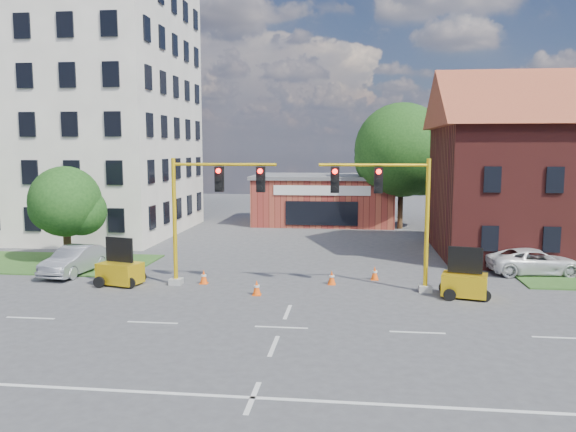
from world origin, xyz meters
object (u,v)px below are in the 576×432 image
object	(u,v)px
trailer_west	(120,271)
trailer_east	(464,282)
signal_mast_west	(207,206)
signal_mast_east	(391,208)
pickup_white	(535,262)

from	to	relation	value
trailer_west	trailer_east	bearing A→B (deg)	14.22
signal_mast_west	trailer_east	size ratio (longest dim) A/B	2.84
signal_mast_east	trailer_east	xyz separation A→B (m)	(3.26, -0.81, -3.24)
trailer_west	trailer_east	world-z (taller)	trailer_west
pickup_white	signal_mast_east	bearing A→B (deg)	114.18
signal_mast_west	signal_mast_east	xyz separation A→B (m)	(8.71, 0.00, 0.00)
pickup_white	signal_mast_west	bearing A→B (deg)	99.79
signal_mast_west	signal_mast_east	distance (m)	8.71
signal_mast_east	trailer_east	size ratio (longest dim) A/B	2.84
trailer_west	pickup_white	world-z (taller)	trailer_west
trailer_west	pickup_white	distance (m)	21.50
signal_mast_east	trailer_east	distance (m)	4.66
signal_mast_west	trailer_east	xyz separation A→B (m)	(11.97, -0.81, -3.24)
signal_mast_west	trailer_west	world-z (taller)	signal_mast_west
signal_mast_east	pickup_white	distance (m)	9.63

